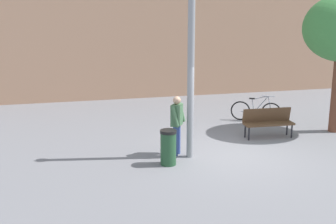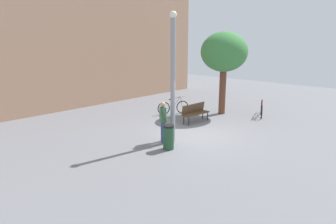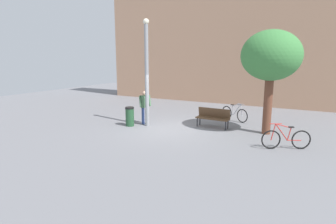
# 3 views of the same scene
# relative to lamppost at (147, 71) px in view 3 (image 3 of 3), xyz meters

# --- Properties ---
(ground_plane) EXTENTS (36.00, 36.00, 0.00)m
(ground_plane) POSITION_rel_lamppost_xyz_m (1.26, -0.13, -2.70)
(ground_plane) COLOR slate
(building_facade) EXTENTS (19.14, 2.00, 9.16)m
(building_facade) POSITION_rel_lamppost_xyz_m (1.26, 9.21, 1.89)
(building_facade) COLOR tan
(building_facade) RESTS_ON ground_plane
(lamppost) EXTENTS (0.28, 0.28, 5.08)m
(lamppost) POSITION_rel_lamppost_xyz_m (0.00, 0.00, 0.00)
(lamppost) COLOR gray
(lamppost) RESTS_ON ground_plane
(person_by_lamppost) EXTENTS (0.54, 0.61, 1.67)m
(person_by_lamppost) POSITION_rel_lamppost_xyz_m (-0.30, 0.25, -1.73)
(person_by_lamppost) COLOR #334784
(person_by_lamppost) RESTS_ON ground_plane
(park_bench) EXTENTS (1.62, 0.55, 0.92)m
(park_bench) POSITION_rel_lamppost_xyz_m (2.96, 1.20, -2.15)
(park_bench) COLOR #513823
(park_bench) RESTS_ON ground_plane
(plaza_tree) EXTENTS (2.51, 2.51, 4.46)m
(plaza_tree) POSITION_rel_lamppost_xyz_m (5.41, 1.22, 0.65)
(plaza_tree) COLOR brown
(plaza_tree) RESTS_ON ground_plane
(bicycle_red) EXTENTS (1.63, 0.87, 0.97)m
(bicycle_red) POSITION_rel_lamppost_xyz_m (6.40, -0.67, -2.31)
(bicycle_red) COLOR black
(bicycle_red) RESTS_ON ground_plane
(bicycle_silver) EXTENTS (1.62, 0.90, 0.97)m
(bicycle_silver) POSITION_rel_lamppost_xyz_m (3.47, 3.12, -2.31)
(bicycle_silver) COLOR black
(bicycle_silver) RESTS_ON ground_plane
(trash_bin) EXTENTS (0.43, 0.43, 0.94)m
(trash_bin) POSITION_rel_lamppost_xyz_m (-0.73, -0.45, -2.22)
(trash_bin) COLOR #234C2D
(trash_bin) RESTS_ON ground_plane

